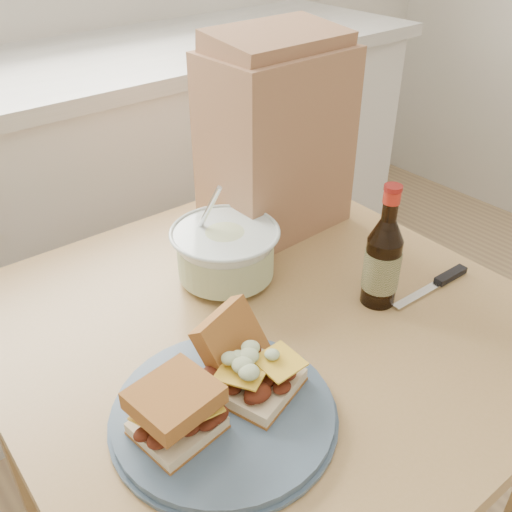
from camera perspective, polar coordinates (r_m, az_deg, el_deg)
cabinet_run at (r=1.83m, az=-19.02°, el=2.99°), size 2.50×0.64×0.94m
dining_table at (r=1.05m, az=0.77°, el=-10.67°), size 0.89×0.89×0.72m
plate at (r=0.81m, az=-3.24°, el=-15.40°), size 0.31×0.31×0.02m
sandwich_left at (r=0.76m, az=-8.03°, el=-15.05°), size 0.11×0.10×0.08m
sandwich_right at (r=0.82m, az=-0.76°, el=-10.73°), size 0.14×0.18×0.09m
coleslaw_bowl at (r=1.04m, az=-3.06°, el=0.11°), size 0.20×0.20×0.20m
beer_bottle at (r=0.99m, az=12.55°, el=-0.44°), size 0.06×0.06×0.23m
knife at (r=1.11m, az=18.14°, el=-2.31°), size 0.19×0.03×0.01m
paper_bag at (r=1.16m, az=2.03°, el=11.16°), size 0.28×0.19×0.37m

